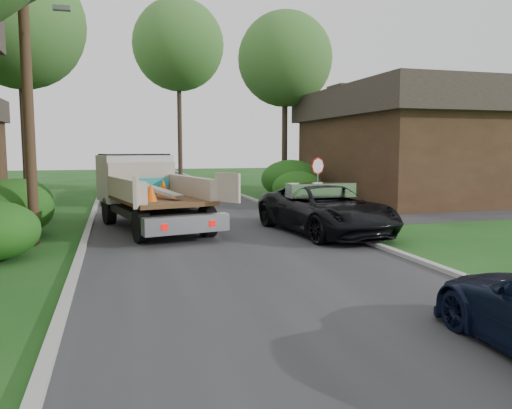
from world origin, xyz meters
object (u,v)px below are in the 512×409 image
at_px(stop_sign, 318,174).
at_px(tree_left_far, 19,24).
at_px(utility_pole, 27,66).
at_px(house_right, 412,143).
at_px(flatbed_truck, 144,187).
at_px(tree_center_far, 178,45).
at_px(tree_right_far, 285,59).
at_px(black_pickup, 325,209).

bearing_deg(stop_sign, tree_left_far, 147.79).
distance_m(utility_pole, house_right, 20.66).
bearing_deg(flatbed_truck, utility_pole, -151.57).
xyz_separation_m(stop_sign, utility_pole, (-10.68, -4.02, 3.40)).
xyz_separation_m(tree_center_far, flatbed_truck, (-4.14, -22.08, -9.54)).
height_order(utility_pole, house_right, utility_pole).
xyz_separation_m(tree_left_far, tree_center_far, (9.50, 13.00, 2.00)).
xyz_separation_m(stop_sign, tree_right_far, (2.30, 11.00, 6.70)).
distance_m(tree_right_far, black_pickup, 17.72).
xyz_separation_m(utility_pole, black_pickup, (9.08, -0.48, -4.35)).
xyz_separation_m(utility_pole, house_right, (18.48, 9.02, -2.01)).
bearing_deg(utility_pole, stop_sign, 20.62).
bearing_deg(house_right, flatbed_truck, -158.13).
bearing_deg(tree_left_far, tree_right_far, 11.31).
bearing_deg(utility_pole, tree_center_far, 73.35).
bearing_deg(utility_pole, black_pickup, -3.03).
bearing_deg(house_right, tree_left_far, 171.67).
height_order(utility_pole, tree_left_far, tree_left_far).
xyz_separation_m(house_right, tree_left_far, (-20.50, 3.00, 5.82)).
bearing_deg(tree_right_far, tree_left_far, -168.69).
bearing_deg(tree_left_far, utility_pole, -80.46).
distance_m(stop_sign, tree_center_far, 23.15).
relative_size(flatbed_truck, black_pickup, 1.26).
height_order(stop_sign, black_pickup, stop_sign).
bearing_deg(tree_center_far, tree_left_far, -126.16).
distance_m(flatbed_truck, black_pickup, 6.71).
bearing_deg(house_right, tree_center_far, 124.51).
xyz_separation_m(utility_pole, tree_right_far, (12.98, 15.02, 3.31)).
bearing_deg(flatbed_truck, tree_left_far, 107.59).
bearing_deg(flatbed_truck, tree_center_far, 66.43).
xyz_separation_m(stop_sign, tree_center_far, (-3.20, 21.00, 9.20)).
bearing_deg(tree_center_far, stop_sign, -81.34).
distance_m(tree_left_far, tree_center_far, 16.22).
bearing_deg(house_right, stop_sign, -147.34).
xyz_separation_m(tree_right_far, flatbed_truck, (-9.64, -12.08, -7.04)).
bearing_deg(utility_pole, tree_right_far, 49.16).
relative_size(stop_sign, flatbed_truck, 0.33).
relative_size(house_right, tree_right_far, 1.13).
relative_size(house_right, black_pickup, 2.20).
distance_m(stop_sign, utility_pole, 11.91).
bearing_deg(utility_pole, flatbed_truck, 41.38).
height_order(stop_sign, utility_pole, utility_pole).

